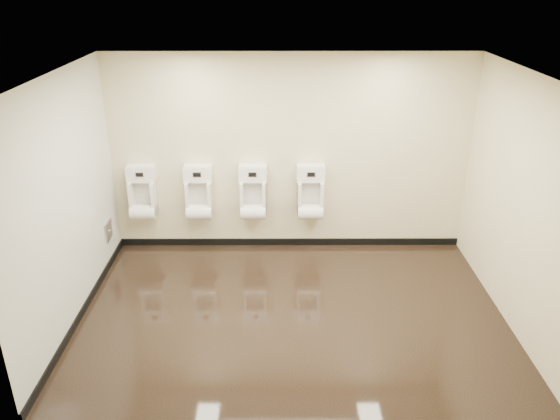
# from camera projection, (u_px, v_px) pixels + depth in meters

# --- Properties ---
(ground) EXTENTS (5.00, 3.50, 0.00)m
(ground) POSITION_uv_depth(u_px,v_px,m) (292.00, 312.00, 6.54)
(ground) COLOR black
(ground) RESTS_ON ground
(ceiling) EXTENTS (5.00, 3.50, 0.00)m
(ceiling) POSITION_uv_depth(u_px,v_px,m) (294.00, 75.00, 5.41)
(ceiling) COLOR white
(back_wall) EXTENTS (5.00, 0.02, 2.80)m
(back_wall) POSITION_uv_depth(u_px,v_px,m) (290.00, 155.00, 7.58)
(back_wall) COLOR beige
(back_wall) RESTS_ON ground
(front_wall) EXTENTS (5.00, 0.02, 2.80)m
(front_wall) POSITION_uv_depth(u_px,v_px,m) (298.00, 290.00, 4.38)
(front_wall) COLOR beige
(front_wall) RESTS_ON ground
(left_wall) EXTENTS (0.02, 3.50, 2.80)m
(left_wall) POSITION_uv_depth(u_px,v_px,m) (65.00, 205.00, 5.97)
(left_wall) COLOR beige
(left_wall) RESTS_ON ground
(right_wall) EXTENTS (0.02, 3.50, 2.80)m
(right_wall) POSITION_uv_depth(u_px,v_px,m) (520.00, 204.00, 5.99)
(right_wall) COLOR beige
(right_wall) RESTS_ON ground
(tile_overlay_left) EXTENTS (0.01, 3.50, 2.80)m
(tile_overlay_left) POSITION_uv_depth(u_px,v_px,m) (66.00, 205.00, 5.97)
(tile_overlay_left) COLOR silver
(tile_overlay_left) RESTS_ON ground
(skirting_back) EXTENTS (5.00, 0.02, 0.10)m
(skirting_back) POSITION_uv_depth(u_px,v_px,m) (289.00, 242.00, 8.11)
(skirting_back) COLOR black
(skirting_back) RESTS_ON ground
(skirting_left) EXTENTS (0.02, 3.50, 0.10)m
(skirting_left) POSITION_uv_depth(u_px,v_px,m) (84.00, 308.00, 6.52)
(skirting_left) COLOR black
(skirting_left) RESTS_ON ground
(access_panel) EXTENTS (0.04, 0.25, 0.25)m
(access_panel) POSITION_uv_depth(u_px,v_px,m) (108.00, 231.00, 7.43)
(access_panel) COLOR #9E9EA3
(access_panel) RESTS_ON left_wall
(urinal_0) EXTENTS (0.41, 0.30, 0.76)m
(urinal_0) POSITION_uv_depth(u_px,v_px,m) (143.00, 196.00, 7.68)
(urinal_0) COLOR white
(urinal_0) RESTS_ON back_wall
(urinal_1) EXTENTS (0.41, 0.30, 0.76)m
(urinal_1) POSITION_uv_depth(u_px,v_px,m) (199.00, 196.00, 7.68)
(urinal_1) COLOR white
(urinal_1) RESTS_ON back_wall
(urinal_2) EXTENTS (0.41, 0.30, 0.76)m
(urinal_2) POSITION_uv_depth(u_px,v_px,m) (253.00, 196.00, 7.68)
(urinal_2) COLOR white
(urinal_2) RESTS_ON back_wall
(urinal_3) EXTENTS (0.41, 0.30, 0.76)m
(urinal_3) POSITION_uv_depth(u_px,v_px,m) (310.00, 196.00, 7.68)
(urinal_3) COLOR white
(urinal_3) RESTS_ON back_wall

